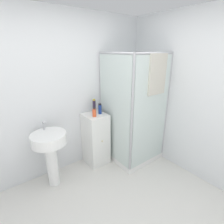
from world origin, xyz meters
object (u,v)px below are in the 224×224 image
object	(u,v)px
shampoo_bottle_blue	(100,109)
sink	(50,148)
shampoo_bottle_tall_black	(94,106)
soap_dispenser	(94,113)

from	to	relation	value
shampoo_bottle_blue	sink	bearing A→B (deg)	-175.15
shampoo_bottle_tall_black	shampoo_bottle_blue	bearing A→B (deg)	-68.04
sink	shampoo_bottle_tall_black	world-z (taller)	shampoo_bottle_tall_black
sink	shampoo_bottle_tall_black	size ratio (longest dim) A/B	4.13
soap_dispenser	shampoo_bottle_blue	bearing A→B (deg)	21.14
sink	soap_dispenser	distance (m)	0.84
sink	soap_dispenser	xyz separation A→B (m)	(0.76, 0.02, 0.36)
shampoo_bottle_tall_black	shampoo_bottle_blue	world-z (taller)	shampoo_bottle_tall_black
shampoo_bottle_tall_black	shampoo_bottle_blue	size ratio (longest dim) A/B	1.33
soap_dispenser	shampoo_bottle_blue	world-z (taller)	shampoo_bottle_blue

